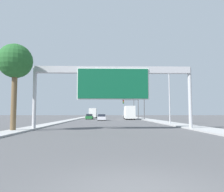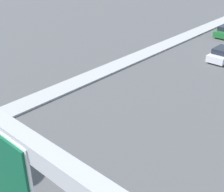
% 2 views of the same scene
% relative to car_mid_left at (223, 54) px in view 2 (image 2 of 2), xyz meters
% --- Properties ---
extents(median_strip_left, '(2.00, 120.00, 0.15)m').
position_rel_car_mid_left_xyz_m(median_strip_left, '(-7.25, 14.77, -0.60)').
color(median_strip_left, '#A8A8A8').
rests_on(median_strip_left, ground).
extents(car_mid_left, '(1.85, 4.22, 1.42)m').
position_rel_car_mid_left_xyz_m(car_mid_left, '(0.00, 0.00, 0.00)').
color(car_mid_left, silver).
rests_on(car_mid_left, ground).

